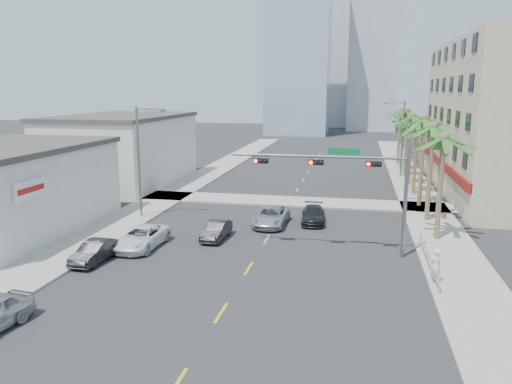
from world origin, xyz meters
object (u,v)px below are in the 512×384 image
car_parked_mid (95,252)px  car_lane_right (313,215)px  traffic_signal_mast (353,176)px  pedestrian (435,266)px  car_lane_left (216,230)px  car_parked_far (141,237)px  car_lane_center (271,216)px

car_parked_mid → car_lane_right: size_ratio=0.89×
traffic_signal_mast → pedestrian: (4.52, -4.43, -3.97)m
car_lane_right → car_lane_left: bearing=-141.4°
car_lane_right → car_parked_far: bearing=-144.8°
car_parked_mid → pedestrian: 19.71m
traffic_signal_mast → car_parked_mid: size_ratio=2.83×
car_lane_left → pedestrian: bearing=-21.1°
traffic_signal_mast → car_lane_center: bearing=136.6°
traffic_signal_mast → car_lane_right: traffic_signal_mast is taller
car_parked_mid → car_lane_left: 8.46m
car_parked_far → car_lane_center: (7.47, 7.24, -0.01)m
car_lane_left → car_parked_far: bearing=-144.4°
car_lane_center → car_parked_mid: bearing=-129.7°
car_parked_mid → car_lane_center: car_lane_center is taller
pedestrian → car_parked_far: bearing=-32.9°
car_lane_left → pedestrian: 14.97m
car_parked_mid → traffic_signal_mast: bearing=19.7°
car_parked_far → car_lane_right: (10.59, 8.66, -0.07)m
car_parked_mid → pedestrian: pedestrian is taller
car_lane_center → pedestrian: size_ratio=2.67×
car_lane_left → car_lane_center: 5.37m
car_lane_center → pedestrian: bearing=-42.4°
traffic_signal_mast → car_lane_right: size_ratio=2.52×
car_lane_left → car_lane_right: 8.52m
traffic_signal_mast → pedestrian: bearing=-44.4°
car_lane_right → pedestrian: pedestrian is taller
car_parked_mid → pedestrian: (19.70, 0.19, 0.45)m
car_lane_left → traffic_signal_mast: bearing=-6.9°
traffic_signal_mast → car_parked_far: bearing=-173.9°
car_parked_mid → car_parked_far: size_ratio=0.77×
pedestrian → car_parked_mid: bearing=-23.1°
car_parked_mid → pedestrian: bearing=3.3°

